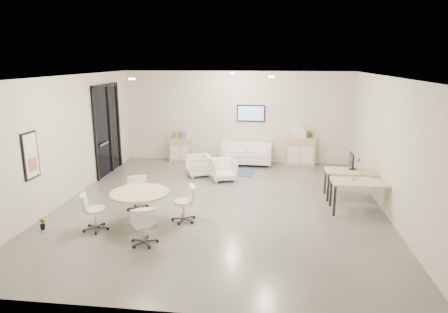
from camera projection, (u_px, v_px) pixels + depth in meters
name	position (u px, v px, depth m)	size (l,w,h in m)	color
room_shell	(220.00, 143.00, 9.78)	(9.60, 10.60, 4.80)	#5D5B54
glass_door	(107.00, 127.00, 12.68)	(0.09, 1.90, 2.85)	black
artwork	(31.00, 156.00, 8.71)	(0.05, 0.54, 1.04)	black
wall_tv	(251.00, 113.00, 13.98)	(0.98, 0.06, 0.58)	black
ceiling_spots	(217.00, 76.00, 10.23)	(3.14, 4.14, 0.03)	#FFEAC6
sideboard_left	(180.00, 149.00, 14.42)	(0.75, 0.39, 0.84)	#D4B180
sideboard_right	(300.00, 151.00, 13.86)	(0.98, 0.47, 0.98)	#D4B180
books	(179.00, 135.00, 14.30)	(0.44, 0.14, 0.22)	red
printer	(298.00, 132.00, 13.72)	(0.53, 0.45, 0.36)	white
loveseat	(246.00, 155.00, 13.94)	(1.74, 0.89, 0.65)	white
blue_rug	(232.00, 172.00, 13.05)	(1.40, 0.94, 0.01)	navy
armchair_left	(199.00, 164.00, 12.59)	(0.71, 0.66, 0.73)	white
armchair_right	(224.00, 169.00, 12.11)	(0.71, 0.67, 0.73)	white
desk_rear	(354.00, 174.00, 10.45)	(1.47, 0.78, 0.75)	#D4B180
desk_front	(363.00, 185.00, 9.49)	(1.48, 0.74, 0.77)	#D4B180
monitor	(352.00, 161.00, 10.53)	(0.20, 0.50, 0.44)	black
round_table	(140.00, 196.00, 8.72)	(1.28, 1.28, 0.78)	#D4B180
meeting_chairs	(140.00, 208.00, 8.79)	(2.54, 2.54, 0.82)	white
plant_cabinet	(311.00, 134.00, 13.68)	(0.24, 0.27, 0.21)	#3F7F3F
plant_floor	(43.00, 227.00, 8.64)	(0.15, 0.27, 0.12)	#3F7F3F
cup	(353.00, 177.00, 9.60)	(0.11, 0.09, 0.11)	white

